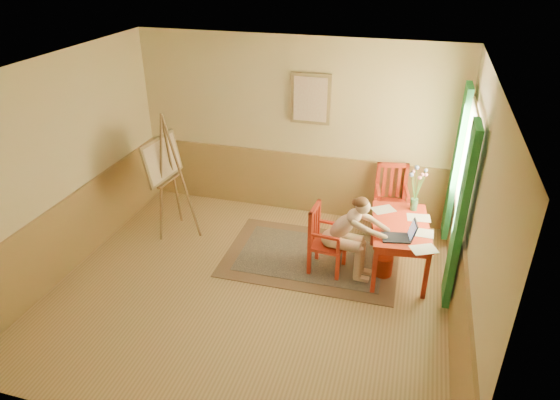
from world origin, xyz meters
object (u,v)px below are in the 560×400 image
(chair_left, at_px, (324,240))
(laptop, at_px, (401,235))
(table, at_px, (400,230))
(figure, at_px, (348,232))
(easel, at_px, (165,164))
(chair_back, at_px, (391,200))

(chair_left, height_order, laptop, laptop)
(table, relative_size, laptop, 2.89)
(figure, bearing_deg, table, 23.64)
(easel, bearing_deg, laptop, -7.98)
(chair_left, xyz_separation_m, figure, (0.31, -0.03, 0.18))
(chair_back, relative_size, laptop, 2.41)
(table, xyz_separation_m, figure, (-0.64, -0.28, 0.02))
(chair_back, xyz_separation_m, laptop, (0.21, -1.36, 0.24))
(figure, bearing_deg, chair_back, 70.85)
(chair_back, distance_m, easel, 3.38)
(chair_back, bearing_deg, chair_left, -121.06)
(table, bearing_deg, easel, 177.92)
(table, bearing_deg, chair_left, -165.16)
(table, bearing_deg, laptop, -87.02)
(chair_back, height_order, figure, figure)
(chair_back, bearing_deg, laptop, -81.19)
(chair_left, relative_size, chair_back, 0.89)
(table, height_order, figure, figure)
(figure, height_order, laptop, figure)
(table, distance_m, laptop, 0.38)
(table, distance_m, easel, 3.44)
(figure, distance_m, laptop, 0.67)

